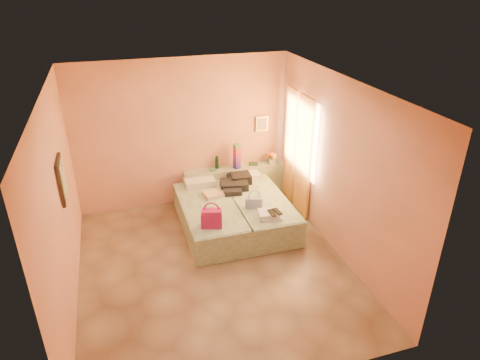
# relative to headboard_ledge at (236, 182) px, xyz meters

# --- Properties ---
(ground) EXTENTS (4.50, 4.50, 0.00)m
(ground) POSITION_rel_headboard_ledge_xyz_m (-0.98, -2.10, -0.33)
(ground) COLOR tan
(ground) RESTS_ON ground
(room_walls) EXTENTS (4.02, 4.51, 2.81)m
(room_walls) POSITION_rel_headboard_ledge_xyz_m (-0.77, -1.53, 1.46)
(room_walls) COLOR #F9A785
(room_walls) RESTS_ON ground
(headboard_ledge) EXTENTS (2.05, 0.30, 0.65)m
(headboard_ledge) POSITION_rel_headboard_ledge_xyz_m (0.00, 0.00, 0.00)
(headboard_ledge) COLOR gray
(headboard_ledge) RESTS_ON ground
(bed_left) EXTENTS (0.90, 2.00, 0.50)m
(bed_left) POSITION_rel_headboard_ledge_xyz_m (-0.78, -1.05, -0.08)
(bed_left) COLOR #B4D2A9
(bed_left) RESTS_ON ground
(bed_right) EXTENTS (0.90, 2.00, 0.50)m
(bed_right) POSITION_rel_headboard_ledge_xyz_m (0.12, -1.05, -0.08)
(bed_right) COLOR #B4D2A9
(bed_right) RESTS_ON ground
(water_bottle) EXTENTS (0.09, 0.09, 0.24)m
(water_bottle) POSITION_rel_headboard_ledge_xyz_m (-0.36, 0.07, 0.44)
(water_bottle) COLOR #143820
(water_bottle) RESTS_ON headboard_ledge
(rainbow_box) EXTENTS (0.14, 0.14, 0.50)m
(rainbow_box) POSITION_rel_headboard_ledge_xyz_m (0.02, -0.04, 0.58)
(rainbow_box) COLOR #AB155C
(rainbow_box) RESTS_ON headboard_ledge
(small_dish) EXTENTS (0.13, 0.13, 0.03)m
(small_dish) POSITION_rel_headboard_ledge_xyz_m (-0.46, -0.00, 0.34)
(small_dish) COLOR #437B5F
(small_dish) RESTS_ON headboard_ledge
(green_book) EXTENTS (0.21, 0.18, 0.03)m
(green_book) POSITION_rel_headboard_ledge_xyz_m (0.38, 0.02, 0.34)
(green_book) COLOR #24442F
(green_book) RESTS_ON headboard_ledge
(flower_vase) EXTENTS (0.29, 0.29, 0.29)m
(flower_vase) POSITION_rel_headboard_ledge_xyz_m (0.74, -0.04, 0.47)
(flower_vase) COLOR silver
(flower_vase) RESTS_ON headboard_ledge
(magenta_handbag) EXTENTS (0.36, 0.26, 0.31)m
(magenta_handbag) POSITION_rel_headboard_ledge_xyz_m (-0.90, -1.73, 0.33)
(magenta_handbag) COLOR #AB155C
(magenta_handbag) RESTS_ON bed_left
(khaki_garment) EXTENTS (0.42, 0.36, 0.06)m
(khaki_garment) POSITION_rel_headboard_ledge_xyz_m (-0.61, -0.73, 0.21)
(khaki_garment) COLOR tan
(khaki_garment) RESTS_ON bed_left
(clothes_pile) EXTENTS (0.66, 0.66, 0.17)m
(clothes_pile) POSITION_rel_headboard_ledge_xyz_m (-0.15, -0.56, 0.26)
(clothes_pile) COLOR black
(clothes_pile) RESTS_ON bed_right
(blue_handbag) EXTENTS (0.31, 0.20, 0.18)m
(blue_handbag) POSITION_rel_headboard_ledge_xyz_m (-0.08, -1.35, 0.27)
(blue_handbag) COLOR #42629F
(blue_handbag) RESTS_ON bed_right
(towel_stack) EXTENTS (0.41, 0.37, 0.10)m
(towel_stack) POSITION_rel_headboard_ledge_xyz_m (0.07, -1.75, 0.23)
(towel_stack) COLOR silver
(towel_stack) RESTS_ON bed_right
(sandal_pair) EXTENTS (0.17, 0.22, 0.02)m
(sandal_pair) POSITION_rel_headboard_ledge_xyz_m (0.13, -1.80, 0.29)
(sandal_pair) COLOR black
(sandal_pair) RESTS_ON towel_stack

